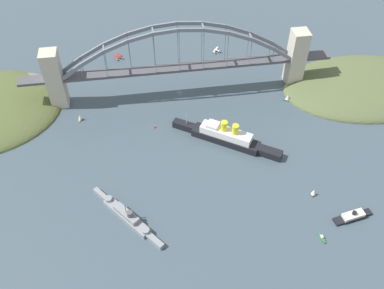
{
  "coord_description": "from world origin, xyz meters",
  "views": [
    {
      "loc": [
        36.09,
        317.9,
        253.96
      ],
      "look_at": [
        0.0,
        79.29,
        8.0
      ],
      "focal_mm": 39.46,
      "sensor_mm": 36.0,
      "label": 1
    }
  ],
  "objects_px": {
    "small_boat_2": "(322,238)",
    "small_boat_3": "(80,117)",
    "seaplane_taxiing_near_bridge": "(118,57)",
    "channel_marker_buoy": "(155,127)",
    "ocean_liner": "(226,136)",
    "harbor_ferry_steamer": "(353,216)",
    "naval_cruiser": "(127,216)",
    "harbor_arch_bridge": "(179,66)",
    "seaplane_second_in_formation": "(216,50)",
    "small_boat_4": "(314,192)",
    "small_boat_0": "(288,97)"
  },
  "relations": [
    {
      "from": "small_boat_2",
      "to": "harbor_arch_bridge",
      "type": "bearing_deg",
      "value": -66.43
    },
    {
      "from": "small_boat_3",
      "to": "small_boat_2",
      "type": "bearing_deg",
      "value": 138.64
    },
    {
      "from": "seaplane_second_in_formation",
      "to": "small_boat_3",
      "type": "height_order",
      "value": "small_boat_3"
    },
    {
      "from": "seaplane_taxiing_near_bridge",
      "to": "small_boat_0",
      "type": "xyz_separation_m",
      "value": [
        -155.51,
        92.67,
        1.33
      ]
    },
    {
      "from": "small_boat_2",
      "to": "small_boat_3",
      "type": "xyz_separation_m",
      "value": [
        169.4,
        -149.13,
        2.34
      ]
    },
    {
      "from": "naval_cruiser",
      "to": "small_boat_4",
      "type": "bearing_deg",
      "value": -179.76
    },
    {
      "from": "harbor_arch_bridge",
      "to": "seaplane_second_in_formation",
      "type": "xyz_separation_m",
      "value": [
        -47.62,
        -62.59,
        -28.17
      ]
    },
    {
      "from": "seaplane_taxiing_near_bridge",
      "to": "channel_marker_buoy",
      "type": "height_order",
      "value": "seaplane_taxiing_near_bridge"
    },
    {
      "from": "ocean_liner",
      "to": "small_boat_4",
      "type": "xyz_separation_m",
      "value": [
        -53.37,
        65.48,
        -2.81
      ]
    },
    {
      "from": "harbor_arch_bridge",
      "to": "seaplane_taxiing_near_bridge",
      "type": "xyz_separation_m",
      "value": [
        56.98,
        -65.75,
        -28.04
      ]
    },
    {
      "from": "ocean_liner",
      "to": "channel_marker_buoy",
      "type": "relative_size",
      "value": 31.1
    },
    {
      "from": "seaplane_second_in_formation",
      "to": "small_boat_2",
      "type": "height_order",
      "value": "seaplane_second_in_formation"
    },
    {
      "from": "seaplane_taxiing_near_bridge",
      "to": "small_boat_3",
      "type": "height_order",
      "value": "small_boat_3"
    },
    {
      "from": "channel_marker_buoy",
      "to": "small_boat_3",
      "type": "bearing_deg",
      "value": -17.29
    },
    {
      "from": "naval_cruiser",
      "to": "small_boat_2",
      "type": "bearing_deg",
      "value": 164.51
    },
    {
      "from": "ocean_liner",
      "to": "channel_marker_buoy",
      "type": "xyz_separation_m",
      "value": [
        58.42,
        -26.26,
        -5.04
      ]
    },
    {
      "from": "naval_cruiser",
      "to": "channel_marker_buoy",
      "type": "height_order",
      "value": "naval_cruiser"
    },
    {
      "from": "small_boat_0",
      "to": "small_boat_3",
      "type": "distance_m",
      "value": 191.51
    },
    {
      "from": "naval_cruiser",
      "to": "harbor_arch_bridge",
      "type": "bearing_deg",
      "value": -111.94
    },
    {
      "from": "ocean_liner",
      "to": "harbor_ferry_steamer",
      "type": "relative_size",
      "value": 2.84
    },
    {
      "from": "harbor_arch_bridge",
      "to": "naval_cruiser",
      "type": "bearing_deg",
      "value": 68.06
    },
    {
      "from": "small_boat_3",
      "to": "small_boat_4",
      "type": "distance_m",
      "value": 209.01
    },
    {
      "from": "small_boat_2",
      "to": "channel_marker_buoy",
      "type": "bearing_deg",
      "value": -50.94
    },
    {
      "from": "naval_cruiser",
      "to": "harbor_ferry_steamer",
      "type": "relative_size",
      "value": 1.97
    },
    {
      "from": "ocean_liner",
      "to": "naval_cruiser",
      "type": "relative_size",
      "value": 1.44
    },
    {
      "from": "small_boat_2",
      "to": "small_boat_3",
      "type": "relative_size",
      "value": 1.24
    },
    {
      "from": "harbor_ferry_steamer",
      "to": "ocean_liner",
      "type": "bearing_deg",
      "value": -50.4
    },
    {
      "from": "naval_cruiser",
      "to": "small_boat_0",
      "type": "relative_size",
      "value": 7.99
    },
    {
      "from": "small_boat_0",
      "to": "ocean_liner",
      "type": "bearing_deg",
      "value": 33.69
    },
    {
      "from": "ocean_liner",
      "to": "harbor_ferry_steamer",
      "type": "bearing_deg",
      "value": 129.6
    },
    {
      "from": "harbor_arch_bridge",
      "to": "small_boat_3",
      "type": "xyz_separation_m",
      "value": [
        92.97,
        26.08,
        -26.93
      ]
    },
    {
      "from": "ocean_liner",
      "to": "small_boat_3",
      "type": "distance_m",
      "value": 131.64
    },
    {
      "from": "naval_cruiser",
      "to": "small_boat_2",
      "type": "relative_size",
      "value": 7.12
    },
    {
      "from": "naval_cruiser",
      "to": "seaplane_taxiing_near_bridge",
      "type": "height_order",
      "value": "naval_cruiser"
    },
    {
      "from": "small_boat_0",
      "to": "channel_marker_buoy",
      "type": "xyz_separation_m",
      "value": [
        126.77,
        19.3,
        -2.31
      ]
    },
    {
      "from": "seaplane_taxiing_near_bridge",
      "to": "channel_marker_buoy",
      "type": "xyz_separation_m",
      "value": [
        -28.75,
        111.97,
        -0.98
      ]
    },
    {
      "from": "harbor_ferry_steamer",
      "to": "seaplane_taxiing_near_bridge",
      "type": "height_order",
      "value": "harbor_ferry_steamer"
    },
    {
      "from": "naval_cruiser",
      "to": "seaplane_taxiing_near_bridge",
      "type": "relative_size",
      "value": 5.75
    },
    {
      "from": "small_boat_0",
      "to": "small_boat_4",
      "type": "height_order",
      "value": "small_boat_0"
    },
    {
      "from": "harbor_arch_bridge",
      "to": "small_boat_4",
      "type": "relative_size",
      "value": 40.45
    },
    {
      "from": "ocean_liner",
      "to": "seaplane_taxiing_near_bridge",
      "type": "height_order",
      "value": "ocean_liner"
    },
    {
      "from": "small_boat_0",
      "to": "small_boat_3",
      "type": "height_order",
      "value": "small_boat_0"
    },
    {
      "from": "harbor_ferry_steamer",
      "to": "small_boat_3",
      "type": "xyz_separation_m",
      "value": [
        197.23,
        -135.93,
        1.17
      ]
    },
    {
      "from": "harbor_arch_bridge",
      "to": "small_boat_2",
      "type": "bearing_deg",
      "value": 113.57
    },
    {
      "from": "small_boat_2",
      "to": "small_boat_3",
      "type": "distance_m",
      "value": 225.7
    },
    {
      "from": "small_boat_2",
      "to": "channel_marker_buoy",
      "type": "relative_size",
      "value": 3.03
    },
    {
      "from": "harbor_ferry_steamer",
      "to": "naval_cruiser",
      "type": "bearing_deg",
      "value": -8.34
    },
    {
      "from": "seaplane_second_in_formation",
      "to": "harbor_arch_bridge",
      "type": "bearing_deg",
      "value": 52.73
    },
    {
      "from": "small_boat_3",
      "to": "small_boat_4",
      "type": "height_order",
      "value": "small_boat_4"
    },
    {
      "from": "small_boat_0",
      "to": "small_boat_4",
      "type": "bearing_deg",
      "value": 82.32
    }
  ]
}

